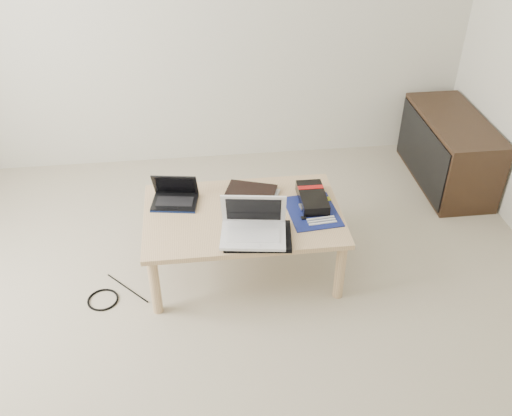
{
  "coord_description": "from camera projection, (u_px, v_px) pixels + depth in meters",
  "views": [
    {
      "loc": [
        0.0,
        -1.88,
        2.27
      ],
      "look_at": [
        0.31,
        0.67,
        0.43
      ],
      "focal_mm": 40.0,
      "sensor_mm": 36.0,
      "label": 1
    }
  ],
  "objects": [
    {
      "name": "motherboard",
      "position": [
        313.0,
        211.0,
        3.18
      ],
      "size": [
        0.3,
        0.36,
        0.02
      ],
      "color": "#0C144C",
      "rests_on": "coffee_table"
    },
    {
      "name": "netbook",
      "position": [
        175.0,
        197.0,
        3.24
      ],
      "size": [
        0.28,
        0.22,
        0.17
      ],
      "color": "black",
      "rests_on": "coffee_table"
    },
    {
      "name": "floor_cable_coil",
      "position": [
        103.0,
        300.0,
        3.18
      ],
      "size": [
        0.22,
        0.22,
        0.01
      ],
      "primitive_type": "torus",
      "rotation": [
        0.0,
        0.0,
        0.32
      ],
      "color": "black",
      "rests_on": "ground"
    },
    {
      "name": "room_shell",
      "position": [
        188.0,
        24.0,
        1.87
      ],
      "size": [
        4.2,
        4.2,
        2.7
      ],
      "color": "beige",
      "rests_on": "ground"
    },
    {
      "name": "book",
      "position": [
        250.0,
        195.0,
        3.3
      ],
      "size": [
        0.34,
        0.32,
        0.03
      ],
      "color": "black",
      "rests_on": "coffee_table"
    },
    {
      "name": "cable_coil",
      "position": [
        230.0,
        209.0,
        3.2
      ],
      "size": [
        0.12,
        0.12,
        0.01
      ],
      "primitive_type": "torus",
      "rotation": [
        0.0,
        0.0,
        0.36
      ],
      "color": "black",
      "rests_on": "coffee_table"
    },
    {
      "name": "white_laptop",
      "position": [
        253.0,
        227.0,
        2.96
      ],
      "size": [
        0.37,
        0.28,
        0.23
      ],
      "color": "silver",
      "rests_on": "neoprene_sleeve"
    },
    {
      "name": "tablet",
      "position": [
        252.0,
        204.0,
        3.24
      ],
      "size": [
        0.27,
        0.23,
        0.01
      ],
      "color": "black",
      "rests_on": "coffee_table"
    },
    {
      "name": "gpu_box",
      "position": [
        312.0,
        198.0,
        3.24
      ],
      "size": [
        0.15,
        0.3,
        0.06
      ],
      "color": "black",
      "rests_on": "coffee_table"
    },
    {
      "name": "remote",
      "position": [
        273.0,
        199.0,
        3.27
      ],
      "size": [
        0.11,
        0.2,
        0.02
      ],
      "color": "#AAA9AE",
      "rests_on": "coffee_table"
    },
    {
      "name": "neoprene_sleeve",
      "position": [
        258.0,
        236.0,
        2.99
      ],
      "size": [
        0.38,
        0.3,
        0.02
      ],
      "primitive_type": "cube",
      "rotation": [
        0.0,
        0.0,
        -0.12
      ],
      "color": "black",
      "rests_on": "coffee_table"
    },
    {
      "name": "floor_cable_trail",
      "position": [
        128.0,
        288.0,
        3.25
      ],
      "size": [
        0.25,
        0.26,
        0.01
      ],
      "primitive_type": "cylinder",
      "rotation": [
        1.57,
        0.0,
        0.75
      ],
      "color": "black",
      "rests_on": "ground"
    },
    {
      "name": "media_cabinet",
      "position": [
        448.0,
        150.0,
        4.04
      ],
      "size": [
        0.41,
        0.9,
        0.5
      ],
      "color": "#372316",
      "rests_on": "ground"
    },
    {
      "name": "ground",
      "position": [
        211.0,
        359.0,
        2.85
      ],
      "size": [
        4.0,
        4.0,
        0.0
      ],
      "primitive_type": "plane",
      "color": "#B7AE95",
      "rests_on": "ground"
    },
    {
      "name": "coffee_table",
      "position": [
        243.0,
        220.0,
        3.2
      ],
      "size": [
        1.1,
        0.7,
        0.4
      ],
      "color": "tan",
      "rests_on": "ground"
    }
  ]
}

